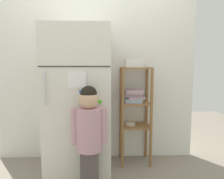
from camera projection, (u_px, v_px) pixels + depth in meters
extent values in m
plane|color=gray|center=(95.00, 170.00, 2.58)|extent=(6.00, 6.00, 0.00)
cube|color=silver|center=(95.00, 77.00, 2.83)|extent=(2.57, 0.03, 2.15)
cube|color=silver|center=(79.00, 101.00, 2.49)|extent=(0.71, 0.67, 1.65)
cube|color=black|center=(74.00, 66.00, 2.11)|extent=(0.70, 0.01, 0.01)
cylinder|color=silver|center=(45.00, 89.00, 2.10)|extent=(0.02, 0.02, 0.33)
cube|color=white|center=(77.00, 80.00, 2.12)|extent=(0.18, 0.01, 0.16)
cube|color=yellow|center=(101.00, 138.00, 2.20)|extent=(0.03, 0.02, 0.03)
cube|color=#D31F76|center=(99.00, 137.00, 2.20)|extent=(0.04, 0.02, 0.04)
cube|color=#39D013|center=(100.00, 102.00, 2.16)|extent=(0.03, 0.02, 0.03)
cube|color=blue|center=(101.00, 117.00, 2.18)|extent=(0.04, 0.01, 0.04)
cube|color=blue|center=(80.00, 92.00, 2.14)|extent=(0.03, 0.02, 0.03)
cube|color=#4C14C2|center=(73.00, 144.00, 2.20)|extent=(0.03, 0.01, 0.03)
cube|color=#534A47|center=(90.00, 171.00, 2.12)|extent=(0.17, 0.11, 0.43)
cylinder|color=#BF8C99|center=(89.00, 129.00, 2.06)|extent=(0.25, 0.25, 0.41)
sphere|color=#BF8C99|center=(89.00, 108.00, 2.11)|extent=(0.11, 0.11, 0.11)
sphere|color=tan|center=(89.00, 99.00, 2.03)|extent=(0.18, 0.18, 0.18)
sphere|color=black|center=(89.00, 94.00, 2.02)|extent=(0.16, 0.16, 0.16)
cylinder|color=#BF8C99|center=(75.00, 126.00, 2.06)|extent=(0.07, 0.07, 0.35)
cylinder|color=#BF8C99|center=(103.00, 126.00, 2.07)|extent=(0.07, 0.07, 0.35)
cylinder|color=olive|center=(123.00, 119.00, 2.58)|extent=(0.04, 0.04, 1.20)
cylinder|color=olive|center=(151.00, 118.00, 2.59)|extent=(0.04, 0.04, 1.20)
cylinder|color=olive|center=(121.00, 113.00, 2.86)|extent=(0.04, 0.04, 1.20)
cylinder|color=olive|center=(147.00, 113.00, 2.87)|extent=(0.04, 0.04, 1.20)
cube|color=olive|center=(136.00, 68.00, 2.65)|extent=(0.36, 0.30, 0.02)
cube|color=olive|center=(135.00, 103.00, 2.70)|extent=(0.36, 0.30, 0.02)
cube|color=olive|center=(135.00, 126.00, 2.74)|extent=(0.36, 0.30, 0.02)
cube|color=#99B2C6|center=(133.00, 101.00, 2.69)|extent=(0.21, 0.18, 0.04)
cube|color=#B293A3|center=(136.00, 98.00, 2.69)|extent=(0.22, 0.19, 0.03)
cube|color=#B293A3|center=(133.00, 95.00, 2.70)|extent=(0.22, 0.19, 0.04)
cube|color=#B293A3|center=(135.00, 91.00, 2.67)|extent=(0.22, 0.19, 0.04)
cylinder|color=beige|center=(130.00, 124.00, 2.73)|extent=(0.13, 0.13, 0.04)
cube|color=white|center=(134.00, 67.00, 2.64)|extent=(0.21, 0.16, 0.01)
cube|color=white|center=(135.00, 63.00, 2.56)|extent=(0.21, 0.01, 0.10)
cube|color=white|center=(133.00, 63.00, 2.71)|extent=(0.21, 0.01, 0.10)
cube|color=white|center=(125.00, 63.00, 2.63)|extent=(0.01, 0.16, 0.10)
cube|color=white|center=(142.00, 63.00, 2.64)|extent=(0.01, 0.16, 0.10)
sphere|color=maroon|center=(137.00, 64.00, 2.62)|extent=(0.07, 0.07, 0.07)
sphere|color=#973815|center=(131.00, 64.00, 2.62)|extent=(0.07, 0.07, 0.07)
sphere|color=orange|center=(133.00, 64.00, 2.66)|extent=(0.06, 0.06, 0.06)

